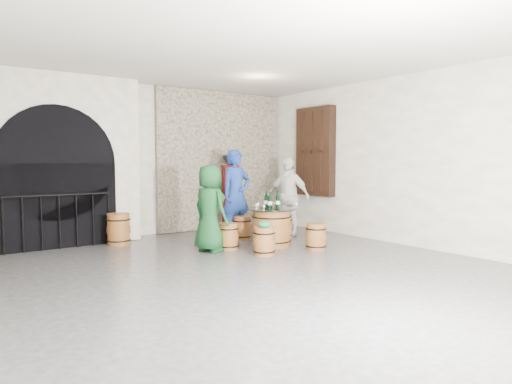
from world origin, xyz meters
TOP-DOWN VIEW (x-y plane):
  - ground at (0.00, 0.00)m, footprint 8.00×8.00m
  - wall_back at (0.00, 4.00)m, footprint 8.00×0.00m
  - wall_right at (3.50, 0.00)m, footprint 0.00×8.00m
  - ceiling at (0.00, 0.00)m, footprint 8.00×8.00m
  - stone_facing_panel at (1.80, 3.94)m, footprint 3.20×0.12m
  - arched_opening at (-1.90, 3.74)m, footprint 3.10×0.60m
  - shuttered_window at (3.38, 2.40)m, footprint 0.23×1.10m
  - barrel_table at (1.40, 1.45)m, footprint 0.91×0.91m
  - barrel_stool_left at (0.54, 1.60)m, footprint 0.38×0.38m
  - barrel_stool_far at (1.32, 2.32)m, footprint 0.38×0.38m
  - barrel_stool_right at (2.11, 1.96)m, footprint 0.38×0.38m
  - barrel_stool_near_right at (1.81, 0.67)m, footprint 0.38×0.38m
  - barrel_stool_near_left at (0.77, 0.84)m, footprint 0.38×0.38m
  - green_cap at (0.77, 0.84)m, footprint 0.24×0.19m
  - person_green at (0.20, 1.66)m, footprint 0.63×0.83m
  - person_blue at (1.31, 2.51)m, footprint 0.69×0.47m
  - person_white at (2.39, 2.17)m, footprint 0.76×1.05m
  - wine_bottle_left at (1.37, 1.46)m, footprint 0.08×0.08m
  - wine_bottle_center at (1.55, 1.46)m, footprint 0.08×0.08m
  - wine_bottle_right at (1.43, 1.65)m, footprint 0.08×0.08m
  - tasting_glass_a at (1.10, 1.29)m, footprint 0.05×0.05m
  - tasting_glass_b at (1.66, 1.54)m, footprint 0.05×0.05m
  - tasting_glass_c at (1.23, 1.64)m, footprint 0.05×0.05m
  - tasting_glass_d at (1.59, 1.63)m, footprint 0.05×0.05m
  - tasting_glass_e at (1.79, 1.20)m, footprint 0.05×0.05m
  - tasting_glass_f at (1.11, 1.53)m, footprint 0.05×0.05m
  - side_barrel at (-0.90, 3.21)m, footprint 0.45×0.45m
  - corking_press at (1.88, 3.62)m, footprint 0.70×0.39m
  - control_box at (2.05, 3.86)m, footprint 0.18×0.10m

SIDE VIEW (x-z plane):
  - ground at x=0.00m, z-range 0.00..0.00m
  - barrel_stool_left at x=0.54m, z-range 0.00..0.48m
  - barrel_stool_far at x=1.32m, z-range 0.00..0.48m
  - barrel_stool_right at x=2.11m, z-range 0.00..0.48m
  - barrel_stool_near_right at x=1.81m, z-range 0.00..0.48m
  - barrel_stool_near_left at x=0.77m, z-range 0.00..0.48m
  - side_barrel at x=-0.90m, z-range 0.00..0.60m
  - barrel_table at x=1.40m, z-range 0.00..0.70m
  - green_cap at x=0.77m, z-range 0.47..0.57m
  - tasting_glass_a at x=1.10m, z-range 0.70..0.80m
  - tasting_glass_b at x=1.66m, z-range 0.70..0.80m
  - tasting_glass_c at x=1.23m, z-range 0.70..0.80m
  - tasting_glass_d at x=1.59m, z-range 0.70..0.80m
  - tasting_glass_e at x=1.79m, z-range 0.70..0.80m
  - tasting_glass_f at x=1.11m, z-range 0.70..0.80m
  - person_green at x=0.20m, z-range 0.00..1.53m
  - person_white at x=2.39m, z-range 0.00..1.66m
  - wine_bottle_left at x=1.37m, z-range 0.67..1.00m
  - wine_bottle_center at x=1.55m, z-range 0.67..1.00m
  - wine_bottle_right at x=1.43m, z-range 0.67..1.00m
  - person_blue at x=1.31m, z-range 0.00..1.82m
  - corking_press at x=1.88m, z-range 0.14..1.85m
  - control_box at x=2.05m, z-range 1.24..1.46m
  - arched_opening at x=-1.90m, z-range -0.01..3.18m
  - wall_back at x=0.00m, z-range -2.40..5.60m
  - wall_right at x=3.50m, z-range -2.40..5.60m
  - stone_facing_panel at x=1.80m, z-range 0.01..3.19m
  - shuttered_window at x=3.38m, z-range 0.80..2.80m
  - ceiling at x=0.00m, z-range 3.20..3.20m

